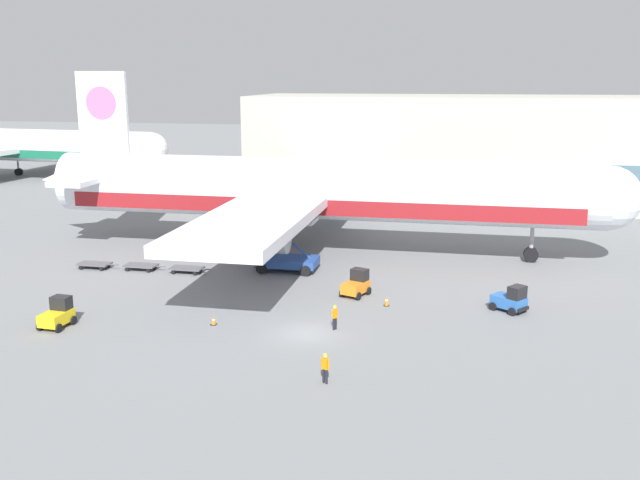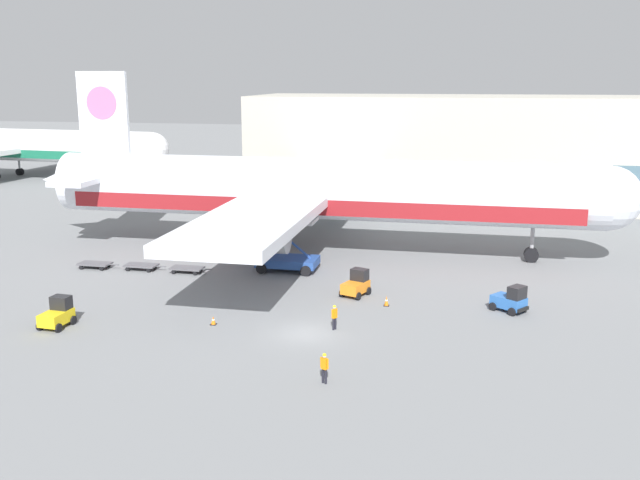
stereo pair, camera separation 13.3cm
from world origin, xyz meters
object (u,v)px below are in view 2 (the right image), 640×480
airplane_main (311,191)px  traffic_cone_near (213,320)px  scissor_lift_loader (288,248)px  ground_crew_far (324,366)px  baggage_tug_foreground (58,314)px  baggage_dolly_second (141,266)px  baggage_tug_far (357,284)px  baggage_dolly_third (187,268)px  airplane_distant (21,146)px  baggage_dolly_lead (95,264)px  ground_crew_near (334,315)px  baggage_tug_mid (511,300)px  traffic_cone_far (386,301)px

airplane_main → traffic_cone_near: size_ratio=96.22×
scissor_lift_loader → traffic_cone_near: scissor_lift_loader is taller
traffic_cone_near → ground_crew_far: bearing=-40.3°
ground_crew_far → traffic_cone_near: size_ratio=2.92×
baggage_tug_foreground → baggage_dolly_second: size_ratio=0.69×
scissor_lift_loader → baggage_tug_far: bearing=-40.6°
airplane_main → baggage_tug_far: (6.46, -13.45, -4.96)m
baggage_dolly_third → traffic_cone_near: (6.69, -12.06, -0.10)m
airplane_distant → baggage_dolly_lead: size_ratio=14.15×
scissor_lift_loader → baggage_tug_far: (6.97, -6.05, -1.08)m
ground_crew_near → traffic_cone_near: ground_crew_near is taller
baggage_tug_foreground → baggage_dolly_third: size_ratio=0.69×
airplane_distant → scissor_lift_loader: size_ratio=10.05×
baggage_tug_foreground → ground_crew_near: size_ratio=1.50×
ground_crew_near → traffic_cone_near: 8.32m
scissor_lift_loader → baggage_dolly_lead: (-16.81, -2.74, -1.56)m
baggage_tug_foreground → baggage_tug_mid: same height
airplane_main → baggage_dolly_third: airplane_main is taller
baggage_dolly_third → ground_crew_far: ground_crew_far is taller
baggage_tug_foreground → ground_crew_far: size_ratio=1.45×
baggage_tug_mid → ground_crew_far: (-10.74, -14.68, 0.16)m
baggage_tug_foreground → traffic_cone_near: bearing=-71.9°
airplane_main → airplane_distant: size_ratio=1.11×
baggage_tug_far → ground_crew_near: baggage_tug_far is taller
baggage_tug_foreground → baggage_dolly_second: 14.59m
scissor_lift_loader → baggage_dolly_lead: 17.11m
baggage_dolly_second → traffic_cone_near: size_ratio=6.15×
baggage_tug_foreground → baggage_tug_far: size_ratio=0.92×
baggage_dolly_third → ground_crew_near: (14.96, -11.39, 0.61)m
airplane_main → baggage_tug_foreground: bearing=-116.3°
baggage_tug_foreground → traffic_cone_far: 23.04m
ground_crew_far → traffic_cone_far: 14.39m
baggage_tug_far → traffic_cone_near: (-8.56, -8.54, -0.58)m
baggage_dolly_lead → ground_crew_near: (23.48, -11.18, 0.61)m
baggage_tug_foreground → baggage_dolly_third: baggage_tug_foreground is taller
ground_crew_far → baggage_dolly_lead: bearing=-10.5°
airplane_distant → traffic_cone_near: airplane_distant is taller
scissor_lift_loader → ground_crew_near: 15.46m
airplane_main → baggage_dolly_lead: 20.79m
baggage_dolly_lead → baggage_dolly_third: size_ratio=1.00×
scissor_lift_loader → baggage_tug_mid: bearing=-22.4°
baggage_tug_mid → baggage_dolly_lead: bearing=-151.2°
airplane_distant → baggage_tug_foreground: size_ratio=20.49×
ground_crew_near → baggage_tug_far: bearing=27.9°
airplane_distant → baggage_dolly_second: airplane_distant is taller
baggage_tug_foreground → ground_crew_far: (19.41, -5.42, 0.16)m
airplane_main → baggage_tug_far: size_ratio=20.93×
baggage_dolly_lead → airplane_main: bearing=31.1°
airplane_main → baggage_tug_mid: airplane_main is taller
airplane_main → baggage_dolly_third: (-8.79, -9.93, -5.45)m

